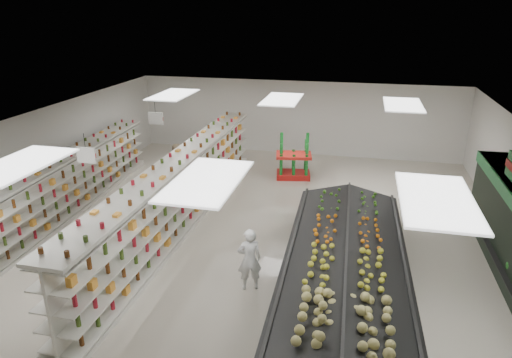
% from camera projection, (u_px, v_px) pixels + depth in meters
% --- Properties ---
extents(floor, '(16.00, 16.00, 0.00)m').
position_uv_depth(floor, '(256.00, 234.00, 13.15)').
color(floor, beige).
rests_on(floor, ground).
extents(ceiling, '(14.00, 16.00, 0.02)m').
position_uv_depth(ceiling, '(256.00, 126.00, 12.01)').
color(ceiling, white).
rests_on(ceiling, wall_back).
extents(wall_back, '(14.00, 0.02, 3.20)m').
position_uv_depth(wall_back, '(297.00, 118.00, 19.87)').
color(wall_back, silver).
rests_on(wall_back, floor).
extents(wall_left, '(0.02, 16.00, 3.20)m').
position_uv_depth(wall_left, '(35.00, 164.00, 14.05)').
color(wall_left, silver).
rests_on(wall_left, floor).
extents(aisle_sign_near, '(0.52, 0.06, 0.75)m').
position_uv_depth(aisle_sign_near, '(86.00, 155.00, 11.15)').
color(aisle_sign_near, white).
rests_on(aisle_sign_near, ceiling).
extents(aisle_sign_far, '(0.52, 0.06, 0.75)m').
position_uv_depth(aisle_sign_far, '(156.00, 118.00, 14.79)').
color(aisle_sign_far, white).
rests_on(aisle_sign_far, ceiling).
extents(gondola_left, '(1.29, 10.67, 1.84)m').
position_uv_depth(gondola_left, '(59.00, 193.00, 13.88)').
color(gondola_left, silver).
rests_on(gondola_left, floor).
extents(gondola_center, '(1.00, 12.08, 2.09)m').
position_uv_depth(gondola_center, '(181.00, 194.00, 13.47)').
color(gondola_center, silver).
rests_on(gondola_center, floor).
extents(produce_island, '(2.97, 7.79, 1.15)m').
position_uv_depth(produce_island, '(345.00, 266.00, 10.57)').
color(produce_island, black).
rests_on(produce_island, floor).
extents(soda_endcap, '(1.45, 1.11, 1.68)m').
position_uv_depth(soda_endcap, '(294.00, 157.00, 17.23)').
color(soda_endcap, red).
rests_on(soda_endcap, floor).
extents(shopper_main, '(0.66, 0.55, 1.53)m').
position_uv_depth(shopper_main, '(249.00, 259.00, 10.37)').
color(shopper_main, white).
rests_on(shopper_main, floor).
extents(shopper_background, '(0.88, 1.00, 1.76)m').
position_uv_depth(shopper_background, '(179.00, 168.00, 15.87)').
color(shopper_background, '#957D5C').
rests_on(shopper_background, floor).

